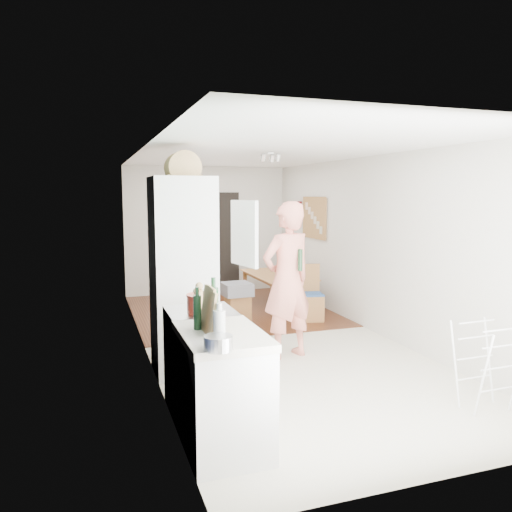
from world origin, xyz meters
TOP-DOWN VIEW (x-y plane):
  - room_shell at (0.00, 0.00)m, footprint 3.20×7.00m
  - floor at (0.00, 0.00)m, footprint 3.20×7.00m
  - wood_floor_overlay at (0.00, 1.85)m, footprint 3.20×3.30m
  - sage_wall_panel at (-1.59, -2.00)m, footprint 0.02×3.00m
  - tile_splashback at (-1.59, -2.55)m, footprint 0.02×1.90m
  - doorway_recess at (0.20, 3.48)m, footprint 0.90×0.04m
  - base_cabinet at (-1.30, -2.55)m, footprint 0.60×0.90m
  - worktop at (-1.30, -2.55)m, footprint 0.62×0.92m
  - range_cooker at (-1.30, -1.80)m, footprint 0.60×0.60m
  - cooker_top at (-1.30, -1.80)m, footprint 0.60×0.60m
  - fridge_housing at (-1.27, -0.78)m, footprint 0.66×0.66m
  - fridge_door at (-0.66, -1.08)m, footprint 0.14×0.56m
  - fridge_interior at (-0.96, -0.78)m, footprint 0.02×0.52m
  - pinboard at (1.58, 1.90)m, footprint 0.03×0.90m
  - pinboard_frame at (1.57, 1.90)m, footprint 0.00×0.94m
  - wall_sconce at (1.54, 2.55)m, footprint 0.18×0.18m
  - person at (-0.01, -0.70)m, footprint 0.92×0.73m
  - dining_table at (0.93, 1.93)m, footprint 0.78×1.38m
  - dining_chair at (1.00, 0.79)m, footprint 0.44×0.44m
  - stool at (-0.12, 1.00)m, footprint 0.35×0.35m
  - grey_drape at (-0.14, 0.99)m, footprint 0.45×0.45m
  - drying_rack at (1.15, -2.67)m, footprint 0.42×0.38m
  - bread_bin at (-1.24, -0.73)m, footprint 0.43×0.42m
  - red_casserole at (-1.30, -1.89)m, footprint 0.33×0.33m
  - steel_pan at (-1.44, -2.98)m, footprint 0.24×0.24m
  - held_bottle at (0.12, -0.81)m, footprint 0.06×0.06m
  - bottle_a at (-1.34, -2.46)m, footprint 0.08×0.08m
  - bottle_b at (-1.46, -2.42)m, footprint 0.07×0.07m
  - bottle_c at (-1.37, -2.75)m, footprint 0.09×0.09m
  - pepper_mill_front at (-1.36, -2.02)m, footprint 0.07×0.07m
  - pepper_mill_back at (-1.38, -2.02)m, footprint 0.06×0.06m
  - chopping_boards at (-1.40, -2.55)m, footprint 0.11×0.26m

SIDE VIEW (x-z plane):
  - floor at x=0.00m, z-range -0.01..0.01m
  - wood_floor_overlay at x=0.00m, z-range 0.00..0.01m
  - stool at x=-0.12m, z-range 0.00..0.44m
  - dining_table at x=0.93m, z-range 0.00..0.48m
  - drying_rack at x=1.15m, z-range 0.00..0.81m
  - base_cabinet at x=-1.30m, z-range 0.00..0.86m
  - dining_chair at x=1.00m, z-range 0.00..0.87m
  - range_cooker at x=-1.30m, z-range 0.00..0.88m
  - grey_drape at x=-0.14m, z-range 0.44..0.63m
  - worktop at x=-1.30m, z-range 0.86..0.92m
  - cooker_top at x=-1.30m, z-range 0.88..0.92m
  - steel_pan at x=-1.44m, z-range 0.92..1.02m
  - doorway_recess at x=0.20m, z-range 0.00..2.00m
  - red_casserole at x=-1.30m, z-range 0.92..1.09m
  - pepper_mill_back at x=-1.38m, z-range 0.92..1.11m
  - bottle_c at x=-1.37m, z-range 0.92..1.14m
  - pepper_mill_front at x=-1.36m, z-range 0.92..1.15m
  - bottle_b at x=-1.46m, z-range 0.92..1.19m
  - fridge_housing at x=-1.27m, z-range 0.00..2.15m
  - bottle_a at x=-1.34m, z-range 0.92..1.25m
  - chopping_boards at x=-1.40m, z-range 0.92..1.27m
  - person at x=-0.01m, z-range 0.00..2.22m
  - tile_splashback at x=-1.59m, z-range 0.90..1.40m
  - held_bottle at x=0.12m, z-range 1.07..1.32m
  - room_shell at x=0.00m, z-range 0.00..2.50m
  - fridge_door at x=-0.66m, z-range 1.20..1.90m
  - fridge_interior at x=-0.96m, z-range 1.22..1.88m
  - pinboard at x=1.58m, z-range 1.20..1.90m
  - pinboard_frame at x=1.57m, z-range 1.18..1.92m
  - wall_sconce at x=1.54m, z-range 1.67..1.83m
  - sage_wall_panel at x=-1.59m, z-range 1.20..2.50m
  - bread_bin at x=-1.24m, z-range 2.15..2.34m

